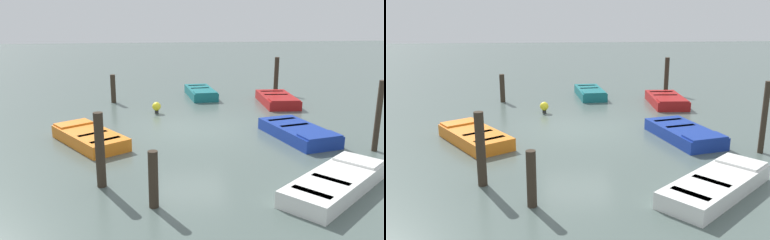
% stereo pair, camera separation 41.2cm
% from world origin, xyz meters
% --- Properties ---
extents(ground_plane, '(80.00, 80.00, 0.00)m').
position_xyz_m(ground_plane, '(0.00, 0.00, 0.00)').
color(ground_plane, '#4C5B56').
extents(rowboat_blue, '(3.21, 2.05, 0.46)m').
position_xyz_m(rowboat_blue, '(-1.44, -3.44, 0.22)').
color(rowboat_blue, navy).
rests_on(rowboat_blue, ground_plane).
extents(rowboat_white, '(3.12, 3.35, 0.46)m').
position_xyz_m(rowboat_white, '(-5.56, -2.84, 0.22)').
color(rowboat_white, silver).
rests_on(rowboat_white, ground_plane).
extents(rowboat_teal, '(2.86, 1.37, 0.46)m').
position_xyz_m(rowboat_teal, '(5.63, -1.04, 0.22)').
color(rowboat_teal, '#14666B').
rests_on(rowboat_teal, ground_plane).
extents(rowboat_orange, '(3.22, 2.75, 0.46)m').
position_xyz_m(rowboat_orange, '(-1.26, 3.47, 0.22)').
color(rowboat_orange, orange).
rests_on(rowboat_orange, ground_plane).
extents(rowboat_red, '(2.94, 1.53, 0.46)m').
position_xyz_m(rowboat_red, '(3.66, -4.31, 0.22)').
color(rowboat_red, maroon).
rests_on(rowboat_red, ground_plane).
extents(mooring_piling_near_right, '(0.23, 0.23, 1.87)m').
position_xyz_m(mooring_piling_near_right, '(-4.68, 2.73, 0.93)').
color(mooring_piling_near_right, '#33281E').
rests_on(mooring_piling_near_right, ground_plane).
extents(mooring_piling_far_right, '(0.23, 0.23, 1.84)m').
position_xyz_m(mooring_piling_far_right, '(6.26, -5.04, 0.92)').
color(mooring_piling_far_right, '#33281E').
rests_on(mooring_piling_far_right, ground_plane).
extents(mooring_piling_far_left, '(0.17, 0.17, 2.19)m').
position_xyz_m(mooring_piling_far_left, '(-2.92, -5.31, 1.09)').
color(mooring_piling_far_left, '#33281E').
rests_on(mooring_piling_far_left, ground_plane).
extents(mooring_piling_mid_left, '(0.22, 0.22, 1.30)m').
position_xyz_m(mooring_piling_mid_left, '(-5.91, 1.48, 0.65)').
color(mooring_piling_mid_left, '#33281E').
rests_on(mooring_piling_mid_left, ground_plane).
extents(mooring_piling_center, '(0.23, 0.23, 1.30)m').
position_xyz_m(mooring_piling_center, '(4.82, 3.15, 0.65)').
color(mooring_piling_center, '#33281E').
rests_on(mooring_piling_center, ground_plane).
extents(marker_buoy, '(0.36, 0.36, 0.48)m').
position_xyz_m(marker_buoy, '(2.49, 1.21, 0.29)').
color(marker_buoy, '#262626').
rests_on(marker_buoy, ground_plane).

